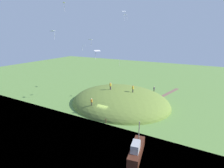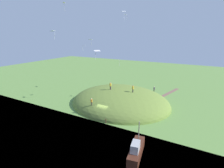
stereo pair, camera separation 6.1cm
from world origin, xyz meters
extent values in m
plane|color=#628B40|center=(0.00, 0.00, 0.00)|extent=(160.00, 160.00, 0.00)
ellipsoid|color=olive|center=(7.73, -0.02, 0.00)|extent=(21.48, 24.84, 7.79)
cube|color=brown|center=(19.60, -8.84, 0.02)|extent=(15.97, 5.34, 0.04)
cube|color=#482316|center=(-8.78, -10.56, 0.73)|extent=(5.93, 2.38, 1.46)
cube|color=#A5A4A5|center=(-9.64, -10.70, 2.06)|extent=(1.98, 1.31, 1.21)
cylinder|color=gray|center=(-7.36, -10.33, 3.04)|extent=(0.14, 0.14, 3.17)
cube|color=#402934|center=(6.00, 1.77, 4.24)|extent=(0.22, 0.28, 0.88)
cylinder|color=gold|center=(6.00, 1.77, 5.03)|extent=(0.59, 0.59, 0.70)
sphere|color=tan|center=(6.00, 1.77, 5.51)|extent=(0.26, 0.26, 0.26)
cube|color=#303025|center=(-0.95, 2.49, 2.53)|extent=(0.25, 0.20, 0.75)
cylinder|color=orange|center=(-0.95, 2.49, 3.20)|extent=(0.53, 0.53, 0.59)
sphere|color=beige|center=(-0.95, 2.49, 3.61)|extent=(0.22, 0.22, 0.22)
cube|color=#575149|center=(6.91, -3.66, 4.12)|extent=(0.18, 0.28, 0.81)
cylinder|color=gold|center=(6.91, -3.66, 4.84)|extent=(0.54, 0.54, 0.64)
sphere|color=#A76B57|center=(6.91, -3.66, 5.28)|extent=(0.24, 0.24, 0.24)
cube|color=black|center=(15.95, -6.34, 1.91)|extent=(0.23, 0.23, 0.75)
cylinder|color=#463E4F|center=(15.95, -6.34, 2.58)|extent=(0.54, 0.54, 0.59)
sphere|color=beige|center=(15.95, -6.34, 2.98)|extent=(0.22, 0.22, 0.22)
cube|color=white|center=(4.84, 6.40, 15.54)|extent=(0.65, 0.90, 0.11)
cylinder|color=white|center=(4.86, 6.16, 14.74)|extent=(0.16, 0.15, 1.17)
cube|color=#F6E0D1|center=(2.93, 11.84, 23.48)|extent=(0.63, 0.78, 0.13)
cylinder|color=#F6E0D1|center=(3.00, 11.90, 22.47)|extent=(0.25, 0.05, 1.67)
cube|color=white|center=(12.57, 14.32, 13.53)|extent=(0.84, 0.96, 0.12)
cylinder|color=white|center=(12.29, 14.61, 12.71)|extent=(0.18, 0.14, 1.23)
cube|color=white|center=(9.19, -0.37, 20.94)|extent=(0.76, 0.60, 0.08)
cylinder|color=white|center=(9.42, -0.67, 20.34)|extent=(0.08, 0.06, 0.87)
cube|color=white|center=(-3.44, 9.37, 17.30)|extent=(1.19, 1.00, 0.16)
cylinder|color=white|center=(-3.26, 9.15, 16.31)|extent=(0.23, 0.08, 1.46)
cube|color=white|center=(9.98, 1.46, 10.70)|extent=(0.72, 0.77, 0.09)
cylinder|color=white|center=(9.75, 1.24, 9.72)|extent=(0.25, 0.19, 1.62)
cube|color=white|center=(1.22, -3.63, 20.56)|extent=(0.83, 0.84, 0.17)
cylinder|color=white|center=(1.06, -3.79, 19.65)|extent=(0.25, 0.23, 1.44)
cube|color=white|center=(-4.51, -1.56, 14.03)|extent=(1.23, 1.17, 0.18)
cylinder|color=white|center=(-4.63, -1.28, 13.17)|extent=(0.08, 0.09, 1.20)
cylinder|color=brown|center=(-2.83, -2.06, 0.49)|extent=(0.14, 0.14, 0.98)
camera|label=1|loc=(-28.47, -17.25, 16.47)|focal=27.36mm
camera|label=2|loc=(-28.44, -17.31, 16.47)|focal=27.36mm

